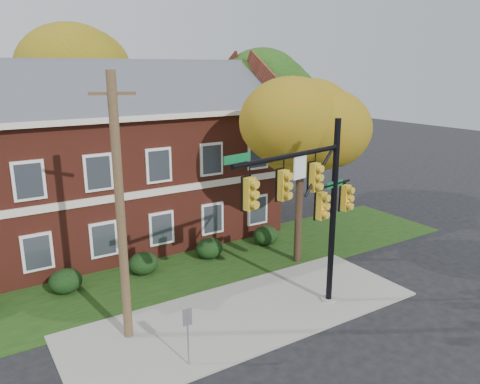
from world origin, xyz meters
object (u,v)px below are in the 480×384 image
apartment_building (103,152)px  hedge_far_right (266,235)px  tree_right_rear (267,87)px  utility_pole (120,212)px  tree_far_rear (83,75)px  hedge_left (66,281)px  sign_post (188,328)px  hedge_center (143,263)px  hedge_right (209,248)px  traffic_signal (313,199)px  tree_near_right (307,127)px

apartment_building → hedge_far_right: bearing=-36.9°
hedge_far_right → tree_right_rear: 10.66m
apartment_building → utility_pole: apartment_building is taller
tree_far_rear → apartment_building: bearing=-99.7°
tree_far_rear → utility_pole: tree_far_rear is taller
hedge_left → sign_post: (2.15, -7.45, 0.88)m
hedge_center → hedge_far_right: 7.00m
hedge_center → sign_post: sign_post is taller
hedge_far_right → sign_post: (-8.35, -7.45, 0.88)m
hedge_center → utility_pole: (-2.42, -4.79, 4.19)m
hedge_left → hedge_far_right: same height
apartment_building → tree_far_rear: size_ratio=1.63×
apartment_building → hedge_left: 7.73m
hedge_left → hedge_right: (7.00, 0.00, 0.00)m
hedge_center → traffic_signal: 9.07m
hedge_right → sign_post: bearing=-123.1°
tree_near_right → tree_right_rear: size_ratio=0.81×
hedge_far_right → utility_pole: (-9.42, -4.79, 4.19)m
hedge_center → hedge_right: same height
tree_right_rear → utility_pole: bearing=-141.6°
sign_post → traffic_signal: bearing=11.6°
traffic_signal → sign_post: 6.38m
apartment_building → traffic_signal: size_ratio=2.49×
sign_post → utility_pole: bearing=118.2°
apartment_building → sign_post: 13.27m
tree_near_right → tree_right_rear: tree_right_rear is taller
hedge_left → utility_pole: size_ratio=0.15×
hedge_center → apartment_building: bearing=90.0°
apartment_building → tree_far_rear: 8.84m
sign_post → tree_near_right: bearing=34.5°
hedge_center → traffic_signal: (4.10, -6.94, 4.16)m
hedge_right → traffic_signal: size_ratio=0.19×
hedge_right → tree_right_rear: tree_right_rear is taller
hedge_center → hedge_left: bearing=180.0°
tree_far_rear → sign_post: tree_far_rear is taller
tree_far_rear → sign_post: bearing=-97.5°
hedge_right → hedge_center: bearing=180.0°
hedge_far_right → hedge_center: bearing=180.0°
tree_right_rear → traffic_signal: size_ratio=1.41×
apartment_building → utility_pole: (-2.42, -10.04, -0.27)m
apartment_building → hedge_center: bearing=-90.0°
apartment_building → hedge_center: 6.89m
tree_right_rear → sign_post: tree_right_rear is taller
hedge_center → tree_near_right: bearing=-21.4°
apartment_building → tree_right_rear: size_ratio=1.77×
sign_post → tree_right_rear: bearing=53.2°
tree_far_rear → utility_pole: bearing=-101.9°
tree_near_right → tree_far_rear: (-5.88, 15.93, 2.17)m
traffic_signal → apartment_building: bearing=97.2°
tree_right_rear → utility_pole: tree_right_rear is taller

